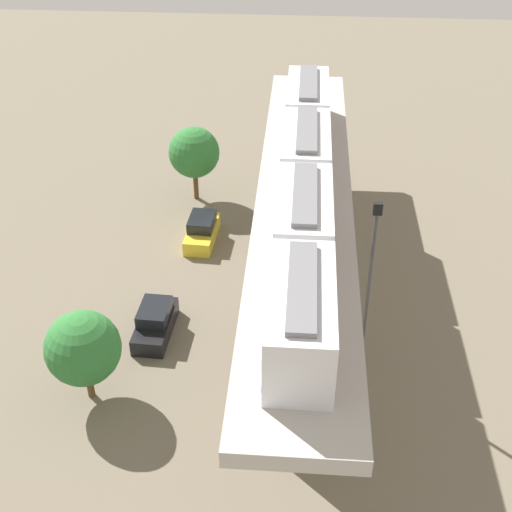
# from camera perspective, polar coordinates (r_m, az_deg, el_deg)

# --- Properties ---
(ground_plane) EXTENTS (120.00, 120.00, 0.00)m
(ground_plane) POSITION_cam_1_polar(r_m,az_deg,el_deg) (42.07, 3.61, -3.42)
(ground_plane) COLOR #706654
(viaduct) EXTENTS (5.20, 35.80, 7.28)m
(viaduct) POSITION_cam_1_polar(r_m,az_deg,el_deg) (38.80, 3.91, 3.21)
(viaduct) COLOR #B7B2AA
(viaduct) RESTS_ON ground
(train) EXTENTS (2.64, 27.45, 3.24)m
(train) POSITION_cam_1_polar(r_m,az_deg,el_deg) (35.45, 4.05, 5.73)
(train) COLOR silver
(train) RESTS_ON viaduct
(parked_car_yellow) EXTENTS (2.02, 4.29, 1.76)m
(parked_car_yellow) POSITION_cam_1_polar(r_m,az_deg,el_deg) (46.86, -4.48, 2.11)
(parked_car_yellow) COLOR yellow
(parked_car_yellow) RESTS_ON ground
(parked_car_black) EXTENTS (2.00, 4.28, 1.76)m
(parked_car_black) POSITION_cam_1_polar(r_m,az_deg,el_deg) (39.45, -8.33, -5.43)
(parked_car_black) COLOR black
(parked_car_black) RESTS_ON ground
(tree_near_viaduct) EXTENTS (3.69, 3.69, 5.63)m
(tree_near_viaduct) POSITION_cam_1_polar(r_m,az_deg,el_deg) (50.34, -5.14, 8.51)
(tree_near_viaduct) COLOR brown
(tree_near_viaduct) RESTS_ON ground
(tree_mid_lot) EXTENTS (3.74, 3.74, 5.14)m
(tree_mid_lot) POSITION_cam_1_polar(r_m,az_deg,el_deg) (34.75, -14.11, -7.40)
(tree_mid_lot) COLOR brown
(tree_mid_lot) RESTS_ON ground
(signal_post) EXTENTS (0.44, 0.28, 9.88)m
(signal_post) POSITION_cam_1_polar(r_m,az_deg,el_deg) (34.77, 9.36, -1.94)
(signal_post) COLOR #4C4C51
(signal_post) RESTS_ON ground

